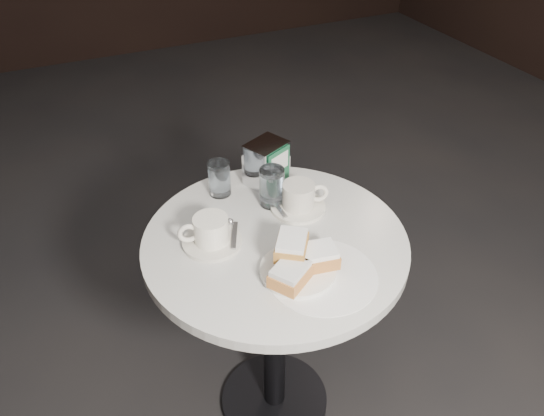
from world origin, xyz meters
The scene contains 9 objects.
ground centered at (0.00, 0.00, 0.00)m, with size 7.00×7.00×0.00m, color black.
cafe_table centered at (0.00, 0.00, 0.55)m, with size 0.70×0.70×0.74m.
sugar_spill centered at (0.04, -0.17, 0.75)m, with size 0.27×0.27×0.00m, color white.
beignet_plate centered at (0.00, -0.14, 0.78)m, with size 0.23×0.23×0.09m.
coffee_cup_left centered at (-0.16, 0.05, 0.78)m, with size 0.18×0.18×0.08m.
coffee_cup_right centered at (0.11, 0.09, 0.78)m, with size 0.19×0.19×0.08m.
water_glass_left centered at (-0.06, 0.25, 0.80)m, with size 0.09×0.09×0.10m.
water_glass_right centered at (0.06, 0.14, 0.80)m, with size 0.08×0.08×0.11m.
napkin_dispenser centered at (0.09, 0.25, 0.81)m, with size 0.14×0.13×0.13m.
Camera 1 is at (-0.45, -0.97, 1.65)m, focal length 35.00 mm.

